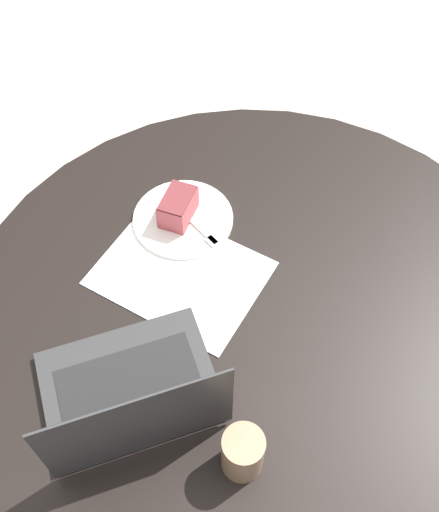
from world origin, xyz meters
TOP-DOWN VIEW (x-y plane):
  - ground_plane at (0.00, 0.00)m, footprint 12.00×12.00m
  - dining_table at (0.00, 0.00)m, footprint 1.27×1.27m
  - paper_document at (0.19, 0.07)m, footprint 0.42×0.38m
  - plate at (0.31, -0.02)m, footprint 0.23×0.23m
  - cake_slice at (0.31, -0.01)m, footprint 0.11×0.12m
  - fork at (0.26, -0.03)m, footprint 0.17×0.03m
  - coffee_glass at (-0.21, 0.21)m, footprint 0.07×0.07m
  - laptop at (-0.00, 0.30)m, footprint 0.33×0.38m

SIDE VIEW (x-z plane):
  - ground_plane at x=0.00m, z-range 0.00..0.00m
  - dining_table at x=0.00m, z-range 0.24..0.94m
  - paper_document at x=0.19m, z-range 0.70..0.70m
  - plate at x=0.31m, z-range 0.70..0.71m
  - fork at x=0.26m, z-range 0.71..0.72m
  - laptop at x=0.00m, z-range 0.63..0.86m
  - cake_slice at x=0.31m, z-range 0.71..0.78m
  - coffee_glass at x=-0.21m, z-range 0.70..0.81m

